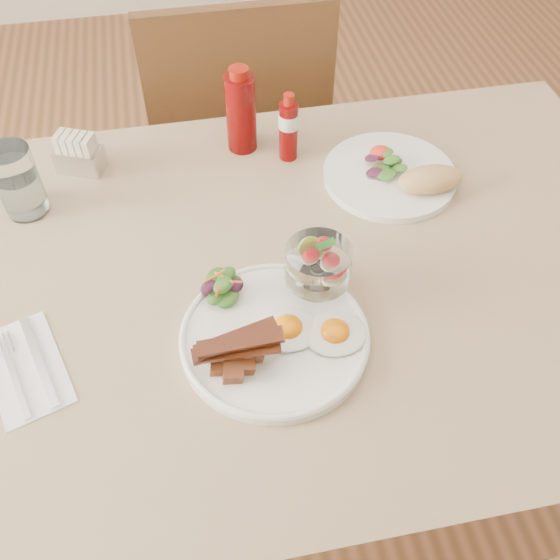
# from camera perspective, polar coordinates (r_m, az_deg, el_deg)

# --- Properties ---
(table) EXTENTS (1.33, 0.88, 0.75)m
(table) POSITION_cam_1_polar(r_m,az_deg,el_deg) (1.08, 0.91, -2.13)
(table) COLOR #513119
(table) RESTS_ON ground
(chair_far) EXTENTS (0.42, 0.42, 0.93)m
(chair_far) POSITION_cam_1_polar(r_m,az_deg,el_deg) (1.66, -3.88, 12.71)
(chair_far) COLOR #513119
(chair_far) RESTS_ON ground
(main_plate) EXTENTS (0.28, 0.28, 0.02)m
(main_plate) POSITION_cam_1_polar(r_m,az_deg,el_deg) (0.92, -0.51, -5.31)
(main_plate) COLOR white
(main_plate) RESTS_ON table
(fried_eggs) EXTENTS (0.18, 0.13, 0.03)m
(fried_eggs) POSITION_cam_1_polar(r_m,az_deg,el_deg) (0.91, 2.89, -4.62)
(fried_eggs) COLOR white
(fried_eggs) RESTS_ON main_plate
(bacon_potato_pile) EXTENTS (0.13, 0.08, 0.06)m
(bacon_potato_pile) POSITION_cam_1_polar(r_m,az_deg,el_deg) (0.87, -4.02, -6.69)
(bacon_potato_pile) COLOR brown
(bacon_potato_pile) RESTS_ON main_plate
(side_salad) EXTENTS (0.07, 0.07, 0.04)m
(side_salad) POSITION_cam_1_polar(r_m,az_deg,el_deg) (0.95, -5.28, -0.70)
(side_salad) COLOR #1D4712
(side_salad) RESTS_ON main_plate
(fruit_cup) EXTENTS (0.10, 0.10, 0.10)m
(fruit_cup) POSITION_cam_1_polar(r_m,az_deg,el_deg) (0.93, 3.52, 1.43)
(fruit_cup) COLOR white
(fruit_cup) RESTS_ON main_plate
(second_plate) EXTENTS (0.25, 0.25, 0.06)m
(second_plate) POSITION_cam_1_polar(r_m,az_deg,el_deg) (1.18, 10.83, 9.40)
(second_plate) COLOR white
(second_plate) RESTS_ON table
(ketchup_bottle) EXTENTS (0.07, 0.07, 0.17)m
(ketchup_bottle) POSITION_cam_1_polar(r_m,az_deg,el_deg) (1.21, -3.60, 15.10)
(ketchup_bottle) COLOR #590505
(ketchup_bottle) RESTS_ON table
(hot_sauce_bottle) EXTENTS (0.04, 0.04, 0.14)m
(hot_sauce_bottle) POSITION_cam_1_polar(r_m,az_deg,el_deg) (1.19, 0.79, 13.74)
(hot_sauce_bottle) COLOR #590505
(hot_sauce_bottle) RESTS_ON table
(sugar_caddy) EXTENTS (0.10, 0.08, 0.08)m
(sugar_caddy) POSITION_cam_1_polar(r_m,az_deg,el_deg) (1.24, -17.93, 10.84)
(sugar_caddy) COLOR silver
(sugar_caddy) RESTS_ON table
(water_glass) EXTENTS (0.07, 0.07, 0.13)m
(water_glass) POSITION_cam_1_polar(r_m,az_deg,el_deg) (1.17, -22.73, 8.02)
(water_glass) COLOR white
(water_glass) RESTS_ON table
(napkin_cutlery) EXTENTS (0.15, 0.20, 0.01)m
(napkin_cutlery) POSITION_cam_1_polar(r_m,az_deg,el_deg) (0.97, -22.14, -7.41)
(napkin_cutlery) COLOR white
(napkin_cutlery) RESTS_ON table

